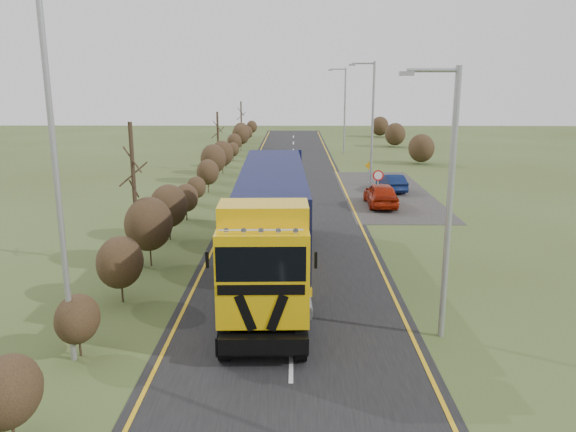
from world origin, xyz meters
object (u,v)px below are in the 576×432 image
Objects in this scene: lorry at (272,217)px; streetlight_near at (447,195)px; car_blue_sedan at (392,183)px; speed_sign at (378,182)px; car_red_hatchback at (381,194)px.

streetlight_near is (5.31, -5.43, 1.99)m from lorry.
speed_sign is (-1.81, -5.49, 1.05)m from car_blue_sedan.
car_red_hatchback is 0.54× the size of streetlight_near.
lorry is 14.48m from car_red_hatchback.
lorry is at bearing 134.33° from streetlight_near.
lorry is 19.53m from car_blue_sedan.
streetlight_near is at bearing 76.22° from car_blue_sedan.
lorry is at bearing -115.92° from speed_sign.
car_red_hatchback is 1.13m from speed_sign.
speed_sign is at bearing 64.10° from car_blue_sedan.
lorry is at bearing 58.69° from car_blue_sedan.
car_red_hatchback is 1.19× the size of car_blue_sedan.
streetlight_near is at bearing -47.19° from lorry.
lorry reaches higher than speed_sign.
lorry is 4.17× the size of car_blue_sedan.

